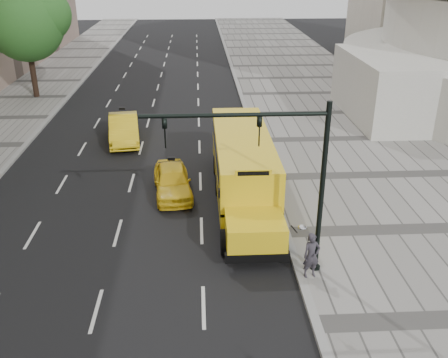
{
  "coord_description": "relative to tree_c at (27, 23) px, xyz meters",
  "views": [
    {
      "loc": [
        2.46,
        -23.25,
        10.6
      ],
      "look_at": [
        3.5,
        -4.0,
        1.9
      ],
      "focal_mm": 40.0,
      "sensor_mm": 36.0,
      "label": 1
    }
  ],
  "objects": [
    {
      "name": "traffic_signal",
      "position": [
        15.58,
        -25.07,
        -1.78
      ],
      "size": [
        6.18,
        0.36,
        6.4
      ],
      "color": "black",
      "rests_on": "ground"
    },
    {
      "name": "sidewalk_museum",
      "position": [
        22.39,
        -16.87,
        -5.79
      ],
      "size": [
        12.0,
        140.0,
        0.15
      ],
      "primitive_type": "cube",
      "color": "gray",
      "rests_on": "ground"
    },
    {
      "name": "taxi_far",
      "position": [
        8.27,
        -10.65,
        -5.05
      ],
      "size": [
        2.4,
        5.14,
        1.63
      ],
      "primitive_type": "imported",
      "rotation": [
        0.0,
        0.0,
        0.14
      ],
      "color": "yellow",
      "rests_on": "ground"
    },
    {
      "name": "taxi_near",
      "position": [
        11.55,
        -18.31,
        -5.15
      ],
      "size": [
        2.17,
        4.37,
        1.43
      ],
      "primitive_type": "imported",
      "rotation": [
        0.0,
        0.0,
        0.12
      ],
      "color": "yellow",
      "rests_on": "ground"
    },
    {
      "name": "curb_museum",
      "position": [
        16.39,
        -16.87,
        -5.79
      ],
      "size": [
        0.3,
        140.0,
        0.15
      ],
      "primitive_type": "cube",
      "color": "gray",
      "rests_on": "ground"
    },
    {
      "name": "tree_c",
      "position": [
        0.0,
        0.0,
        0.0
      ],
      "size": [
        6.47,
        5.75,
        8.69
      ],
      "color": "black",
      "rests_on": "ground"
    },
    {
      "name": "pedestrian",
      "position": [
        16.7,
        -25.54,
        -4.87
      ],
      "size": [
        0.7,
        0.53,
        1.7
      ],
      "primitive_type": "imported",
      "rotation": [
        0.0,
        0.0,
        0.22
      ],
      "color": "#322E36",
      "rests_on": "sidewalk_museum"
    },
    {
      "name": "ground",
      "position": [
        10.39,
        -16.87,
        -5.87
      ],
      "size": [
        140.0,
        140.0,
        0.0
      ],
      "primitive_type": "plane",
      "color": "black",
      "rests_on": "ground"
    },
    {
      "name": "school_bus",
      "position": [
        14.89,
        -18.77,
        -4.1
      ],
      "size": [
        2.96,
        11.56,
        3.19
      ],
      "color": "yellow",
      "rests_on": "ground"
    }
  ]
}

